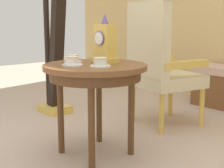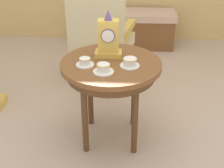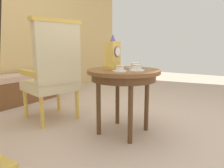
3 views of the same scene
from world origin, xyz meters
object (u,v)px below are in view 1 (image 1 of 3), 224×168
at_px(side_table, 95,75).
at_px(teacup_center, 101,63).
at_px(teacup_left, 73,59).
at_px(teacup_right, 72,62).
at_px(armchair, 158,60).
at_px(mantel_clock, 105,43).
at_px(harp, 54,41).

height_order(side_table, teacup_center, teacup_center).
distance_m(side_table, teacup_left, 0.21).
height_order(teacup_right, armchair, armchair).
height_order(mantel_clock, harp, harp).
distance_m(side_table, teacup_right, 0.19).
height_order(teacup_left, teacup_center, teacup_center).
height_order(teacup_right, harp, harp).
bearing_deg(teacup_center, armchair, 107.41).
height_order(teacup_center, harp, harp).
bearing_deg(teacup_left, armchair, 88.28).
bearing_deg(harp, mantel_clock, -13.98).
xyz_separation_m(side_table, teacup_right, (-0.04, -0.16, 0.10)).
height_order(teacup_center, armchair, armchair).
height_order(side_table, teacup_right, teacup_right).
distance_m(teacup_center, harp, 1.31).
distance_m(side_table, mantel_clock, 0.24).
bearing_deg(teacup_right, armchair, 96.11).
xyz_separation_m(side_table, teacup_left, (-0.17, -0.06, 0.10)).
bearing_deg(side_table, teacup_right, -104.35).
xyz_separation_m(teacup_left, teacup_right, (0.13, -0.10, 0.00)).
bearing_deg(armchair, teacup_center, -72.59).
xyz_separation_m(mantel_clock, harp, (-1.08, 0.27, -0.04)).
bearing_deg(teacup_center, teacup_right, -149.24).
bearing_deg(harp, teacup_left, -25.18).
xyz_separation_m(teacup_right, harp, (-1.07, 0.54, 0.07)).
bearing_deg(teacup_center, harp, 160.68).
bearing_deg(mantel_clock, teacup_right, -93.75).
bearing_deg(armchair, harp, -155.07).
xyz_separation_m(side_table, armchair, (-0.15, 0.82, 0.03)).
xyz_separation_m(mantel_clock, armchair, (-0.12, 0.72, -0.18)).
height_order(side_table, teacup_left, teacup_left).
xyz_separation_m(side_table, teacup_center, (0.13, -0.06, 0.10)).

